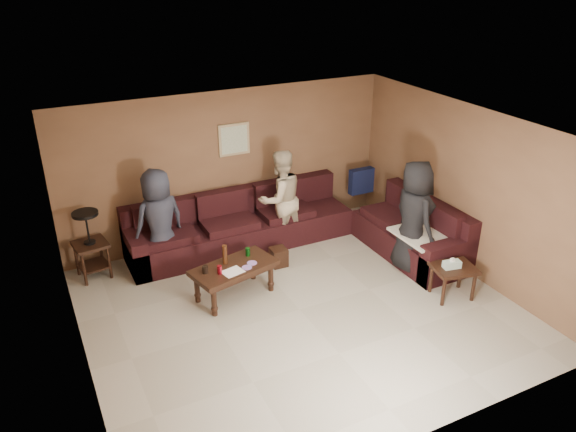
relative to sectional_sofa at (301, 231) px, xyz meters
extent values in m
plane|color=#ACA692|center=(-0.81, -1.52, -0.33)|extent=(5.50, 5.50, 0.00)
cube|color=silver|center=(-0.81, -1.52, 2.12)|extent=(5.50, 5.00, 0.10)
cube|color=brown|center=(-0.81, 0.98, 0.92)|extent=(5.50, 0.10, 2.50)
cube|color=brown|center=(-0.81, -4.02, 0.92)|extent=(5.50, 0.10, 2.50)
cube|color=brown|center=(-3.56, -1.52, 0.92)|extent=(0.10, 5.00, 2.50)
cube|color=brown|center=(1.94, -1.52, 0.92)|extent=(0.10, 5.00, 2.50)
cube|color=black|center=(-0.81, 0.53, -0.10)|extent=(3.70, 0.90, 0.45)
cube|color=black|center=(-0.81, 0.86, 0.35)|extent=(3.70, 0.24, 0.45)
cube|color=black|center=(-2.54, 0.53, -0.01)|extent=(0.24, 0.90, 0.63)
cube|color=black|center=(1.49, -0.92, -0.10)|extent=(0.90, 2.00, 0.45)
cube|color=black|center=(1.82, -0.92, 0.35)|extent=(0.24, 2.00, 0.45)
cube|color=black|center=(1.49, -1.80, -0.01)|extent=(0.90, 0.24, 0.63)
cube|color=#12183B|center=(1.49, 0.53, 0.42)|extent=(0.45, 0.14, 0.45)
cube|color=silver|center=(1.49, -1.37, 0.25)|extent=(1.00, 0.85, 0.04)
cube|color=black|center=(-1.47, -0.80, 0.13)|extent=(1.28, 0.84, 0.06)
cube|color=black|center=(-1.47, -0.80, 0.07)|extent=(1.17, 0.74, 0.05)
cylinder|color=black|center=(-1.89, -1.12, -0.11)|extent=(0.07, 0.07, 0.43)
cylinder|color=black|center=(-0.95, -0.90, -0.11)|extent=(0.07, 0.07, 0.43)
cylinder|color=black|center=(-1.99, -0.71, -0.11)|extent=(0.07, 0.07, 0.43)
cylinder|color=black|center=(-1.05, -0.49, -0.11)|extent=(0.07, 0.07, 0.43)
cylinder|color=#A71326|center=(-1.72, -0.92, 0.22)|extent=(0.07, 0.07, 0.12)
cylinder|color=#15791D|center=(-1.18, -0.63, 0.22)|extent=(0.07, 0.07, 0.12)
cylinder|color=#391C0C|center=(-1.55, -0.69, 0.30)|extent=(0.07, 0.07, 0.28)
cylinder|color=black|center=(-1.88, -0.81, 0.22)|extent=(0.08, 0.08, 0.11)
cube|color=white|center=(-1.55, -0.95, 0.17)|extent=(0.32, 0.28, 0.00)
cylinder|color=#F355B0|center=(-1.33, -0.94, 0.17)|extent=(0.14, 0.14, 0.01)
cylinder|color=#F355B0|center=(-1.22, -0.85, 0.17)|extent=(0.14, 0.14, 0.01)
cube|color=black|center=(-3.15, 0.63, 0.21)|extent=(0.52, 0.52, 0.05)
cube|color=black|center=(-3.15, 0.63, -0.14)|extent=(0.46, 0.46, 0.03)
cylinder|color=black|center=(-3.31, 0.42, -0.06)|extent=(0.05, 0.05, 0.54)
cylinder|color=black|center=(-2.94, 0.48, -0.06)|extent=(0.05, 0.05, 0.54)
cylinder|color=black|center=(-3.36, 0.79, -0.06)|extent=(0.05, 0.05, 0.54)
cylinder|color=black|center=(-3.00, 0.84, -0.06)|extent=(0.05, 0.05, 0.54)
cylinder|color=black|center=(-3.15, 0.63, 0.25)|extent=(0.17, 0.17, 0.03)
cylinder|color=black|center=(-3.15, 0.63, 0.49)|extent=(0.03, 0.03, 0.45)
cylinder|color=black|center=(-3.15, 0.63, 0.71)|extent=(0.37, 0.37, 0.05)
cube|color=black|center=(1.25, -2.17, 0.12)|extent=(0.66, 0.58, 0.05)
cylinder|color=black|center=(0.99, -2.30, -0.10)|extent=(0.05, 0.05, 0.45)
cylinder|color=black|center=(1.44, -2.39, -0.10)|extent=(0.05, 0.05, 0.45)
cylinder|color=black|center=(1.07, -1.95, -0.10)|extent=(0.05, 0.05, 0.45)
cylinder|color=black|center=(1.51, -2.04, -0.10)|extent=(0.05, 0.05, 0.45)
cube|color=white|center=(1.20, -2.17, 0.20)|extent=(0.26, 0.17, 0.10)
cube|color=white|center=(1.20, -2.17, 0.27)|extent=(0.06, 0.04, 0.05)
cube|color=black|center=(-0.55, -0.30, -0.18)|extent=(0.25, 0.25, 0.29)
cube|color=tan|center=(-0.71, 0.96, 1.37)|extent=(0.52, 0.03, 0.52)
cube|color=silver|center=(-0.71, 0.95, 1.37)|extent=(0.44, 0.01, 0.44)
imported|color=#2A2E3B|center=(-2.17, 0.36, 0.49)|extent=(0.90, 0.70, 1.62)
imported|color=#C5B392|center=(-0.21, 0.32, 0.49)|extent=(0.87, 0.72, 1.63)
imported|color=black|center=(1.22, -1.27, 0.54)|extent=(0.63, 0.89, 1.73)
camera|label=1|loc=(-3.80, -7.14, 4.08)|focal=35.00mm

